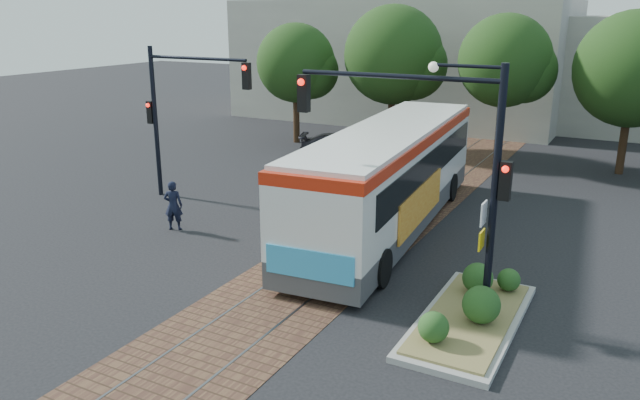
{
  "coord_description": "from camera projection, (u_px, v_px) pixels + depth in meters",
  "views": [
    {
      "loc": [
        8.05,
        -14.72,
        7.28
      ],
      "look_at": [
        -0.81,
        1.77,
        1.6
      ],
      "focal_mm": 35.0,
      "sensor_mm": 36.0,
      "label": 1
    }
  ],
  "objects": [
    {
      "name": "city_bus",
      "position": [
        390.0,
        173.0,
        21.33
      ],
      "size": [
        3.91,
        13.46,
        3.55
      ],
      "rotation": [
        0.0,
        0.0,
        0.08
      ],
      "color": "#444446",
      "rests_on": "ground"
    },
    {
      "name": "signal_pole_main",
      "position": [
        444.0,
        151.0,
        14.53
      ],
      "size": [
        5.49,
        0.46,
        6.0
      ],
      "color": "black",
      "rests_on": "ground"
    },
    {
      "name": "signal_pole_left",
      "position": [
        176.0,
        103.0,
        24.21
      ],
      "size": [
        4.99,
        0.34,
        6.0
      ],
      "color": "black",
      "rests_on": "ground"
    },
    {
      "name": "officer",
      "position": [
        173.0,
        205.0,
        21.45
      ],
      "size": [
        0.75,
        0.65,
        1.74
      ],
      "primitive_type": "imported",
      "rotation": [
        0.0,
        0.0,
        3.6
      ],
      "color": "black",
      "rests_on": "ground"
    },
    {
      "name": "warehouses",
      "position": [
        515.0,
        66.0,
        41.53
      ],
      "size": [
        40.0,
        13.0,
        8.0
      ],
      "color": "#ADA899",
      "rests_on": "ground"
    },
    {
      "name": "ground",
      "position": [
        316.0,
        272.0,
        18.17
      ],
      "size": [
        120.0,
        120.0,
        0.0
      ],
      "primitive_type": "plane",
      "color": "black",
      "rests_on": "ground"
    },
    {
      "name": "traffic_island",
      "position": [
        472.0,
        310.0,
        15.13
      ],
      "size": [
        2.2,
        5.2,
        1.13
      ],
      "color": "gray",
      "rests_on": "ground"
    },
    {
      "name": "parked_car",
      "position": [
        341.0,
        146.0,
        32.22
      ],
      "size": [
        4.52,
        2.98,
        1.22
      ],
      "primitive_type": "imported",
      "rotation": [
        0.0,
        0.0,
        1.9
      ],
      "color": "black",
      "rests_on": "ground"
    },
    {
      "name": "tree_row",
      "position": [
        500.0,
        64.0,
        30.05
      ],
      "size": [
        26.4,
        5.6,
        7.67
      ],
      "color": "#382314",
      "rests_on": "ground"
    },
    {
      "name": "trackbed",
      "position": [
        371.0,
        231.0,
        21.54
      ],
      "size": [
        3.6,
        40.0,
        0.02
      ],
      "color": "brown",
      "rests_on": "ground"
    }
  ]
}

